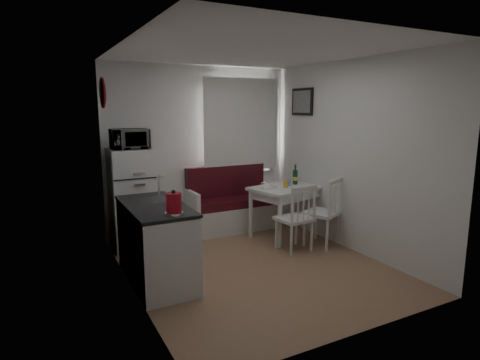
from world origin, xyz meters
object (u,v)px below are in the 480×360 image
object	(u,v)px
chair_left	(298,211)
kettle	(174,203)
microwave	(130,139)
fridge	(132,199)
bench	(231,209)
chair_right	(327,205)
kitchen_counter	(156,242)
wine_bottle	(295,174)
dining_table	(286,192)

from	to	relation	value
chair_left	kettle	xyz separation A→B (m)	(-1.92, -0.53, 0.45)
microwave	fridge	bearing A→B (deg)	90.00
bench	fridge	xyz separation A→B (m)	(-1.60, -0.11, 0.36)
chair_right	microwave	xyz separation A→B (m)	(-2.43, 1.20, 0.93)
chair_right	kitchen_counter	bearing A→B (deg)	154.08
bench	microwave	bearing A→B (deg)	-174.16
fridge	microwave	world-z (taller)	microwave
kettle	wine_bottle	xyz separation A→B (m)	(2.40, 1.30, -0.09)
kitchen_counter	chair_left	xyz separation A→B (m)	(1.97, -0.00, 0.12)
chair_right	microwave	size ratio (longest dim) A/B	1.26
chair_right	kettle	bearing A→B (deg)	166.67
bench	chair_right	bearing A→B (deg)	-58.59
kettle	wine_bottle	size ratio (longest dim) A/B	0.80
bench	fridge	bearing A→B (deg)	-175.94
chair_right	wine_bottle	xyz separation A→B (m)	(0.00, 0.77, 0.32)
chair_right	kettle	world-z (taller)	kettle
kitchen_counter	chair_left	world-z (taller)	kitchen_counter
kitchen_counter	chair_right	xyz separation A→B (m)	(2.45, -0.01, 0.15)
kitchen_counter	fridge	xyz separation A→B (m)	(0.02, 1.24, 0.25)
chair_right	fridge	bearing A→B (deg)	127.00
bench	fridge	world-z (taller)	fridge
bench	dining_table	size ratio (longest dim) A/B	1.22
bench	microwave	xyz separation A→B (m)	(-1.60, -0.16, 1.20)
dining_table	microwave	size ratio (longest dim) A/B	2.41
dining_table	bench	bearing A→B (deg)	117.48
dining_table	wine_bottle	xyz separation A→B (m)	(0.23, 0.10, 0.24)
microwave	dining_table	bearing A→B (deg)	-13.53
kitchen_counter	fridge	world-z (taller)	fridge
bench	chair_left	xyz separation A→B (m)	(0.35, -1.36, 0.24)
chair_left	microwave	size ratio (longest dim) A/B	1.03
kitchen_counter	chair_left	bearing A→B (deg)	-0.05
kettle	wine_bottle	world-z (taller)	kettle
bench	dining_table	bearing A→B (deg)	-48.93
bench	kettle	xyz separation A→B (m)	(-1.57, -1.89, 0.68)
bench	dining_table	xyz separation A→B (m)	(0.60, -0.69, 0.35)
dining_table	fridge	distance (m)	2.28
microwave	kettle	world-z (taller)	microwave
fridge	wine_bottle	xyz separation A→B (m)	(2.43, -0.48, 0.23)
kitchen_counter	kettle	distance (m)	0.78
fridge	kettle	world-z (taller)	fridge
kitchen_counter	chair_right	size ratio (longest dim) A/B	2.15
kettle	fridge	bearing A→B (deg)	90.97
bench	microwave	size ratio (longest dim) A/B	2.94
chair_right	fridge	distance (m)	2.73
kettle	wine_bottle	distance (m)	2.73
fridge	microwave	size ratio (longest dim) A/B	2.88
fridge	microwave	xyz separation A→B (m)	(0.00, -0.05, 0.84)
dining_table	kettle	size ratio (longest dim) A/B	4.73
dining_table	wine_bottle	size ratio (longest dim) A/B	3.77
dining_table	microwave	bearing A→B (deg)	152.88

